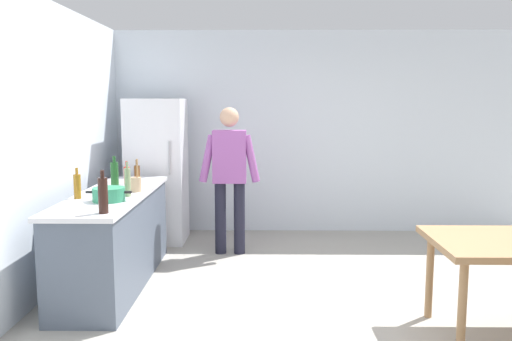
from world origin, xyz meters
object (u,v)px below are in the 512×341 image
object	(u,v)px
person	(230,171)
bottle_oil_amber	(77,186)
bottle_sauce_red	(127,175)
utensil_jar	(136,184)
refrigerator	(157,171)
bottle_vinegar_tall	(128,182)
bottle_wine_green	(115,176)
cooking_pot	(109,194)
bottle_beer_brown	(137,174)
bottle_wine_dark	(103,195)

from	to	relation	value
person	bottle_oil_amber	bearing A→B (deg)	-133.44
bottle_sauce_red	utensil_jar	bearing A→B (deg)	-66.20
refrigerator	bottle_oil_amber	xyz separation A→B (m)	(-0.33, -1.90, 0.12)
bottle_vinegar_tall	bottle_oil_amber	bearing A→B (deg)	-164.56
person	bottle_wine_green	xyz separation A→B (m)	(-1.06, -0.92, 0.07)
cooking_pot	bottle_oil_amber	size ratio (longest dim) A/B	1.43
utensil_jar	bottle_vinegar_tall	distance (m)	0.26
person	utensil_jar	distance (m)	1.29
person	bottle_wine_green	distance (m)	1.41
bottle_oil_amber	bottle_beer_brown	distance (m)	0.88
cooking_pot	bottle_wine_dark	world-z (taller)	bottle_wine_dark
refrigerator	bottle_sauce_red	distance (m)	1.05
bottle_wine_green	bottle_sauce_red	distance (m)	0.44
person	bottle_sauce_red	size ratio (longest dim) A/B	7.08
cooking_pot	bottle_beer_brown	xyz separation A→B (m)	(0.02, 0.93, 0.05)
person	bottle_wine_dark	distance (m)	2.14
bottle_wine_dark	bottle_sauce_red	bearing A→B (deg)	97.82
bottle_sauce_red	refrigerator	bearing A→B (deg)	83.94
bottle_wine_dark	bottle_vinegar_tall	bearing A→B (deg)	89.80
bottle_oil_amber	bottle_sauce_red	bearing A→B (deg)	75.91
utensil_jar	bottle_wine_dark	xyz separation A→B (m)	(-0.01, -0.98, 0.07)
refrigerator	bottle_wine_dark	size ratio (longest dim) A/B	5.29
bottle_beer_brown	bottle_sauce_red	world-z (taller)	bottle_beer_brown
bottle_beer_brown	bottle_wine_green	bearing A→B (deg)	-107.62
person	bottle_vinegar_tall	size ratio (longest dim) A/B	5.31
refrigerator	bottle_beer_brown	xyz separation A→B (m)	(0.01, -1.09, 0.11)
utensil_jar	bottle_wine_dark	world-z (taller)	bottle_wine_dark
cooking_pot	bottle_vinegar_tall	xyz separation A→B (m)	(0.11, 0.23, 0.08)
bottle_oil_amber	bottle_wine_dark	distance (m)	0.74
bottle_oil_amber	bottle_wine_green	distance (m)	0.48
person	refrigerator	bearing A→B (deg)	149.77
bottle_wine_green	bottle_sauce_red	xyz separation A→B (m)	(0.00, 0.44, -0.05)
refrigerator	bottle_wine_green	size ratio (longest dim) A/B	5.29
bottle_vinegar_tall	bottle_wine_dark	size ratio (longest dim) A/B	0.94
bottle_vinegar_tall	bottle_wine_green	bearing A→B (deg)	123.72
bottle_beer_brown	bottle_wine_dark	xyz separation A→B (m)	(0.08, -1.42, 0.04)
bottle_beer_brown	refrigerator	bearing A→B (deg)	90.65
bottle_beer_brown	bottle_vinegar_tall	xyz separation A→B (m)	(0.08, -0.70, 0.03)
bottle_wine_green	bottle_beer_brown	bearing A→B (deg)	72.38
cooking_pot	person	bearing A→B (deg)	56.66
refrigerator	bottle_wine_green	bearing A→B (deg)	-94.32
bottle_beer_brown	bottle_wine_green	size ratio (longest dim) A/B	0.76
person	bottle_oil_amber	xyz separation A→B (m)	(-1.28, -1.35, 0.04)
bottle_oil_amber	bottle_wine_dark	size ratio (longest dim) A/B	0.82
utensil_jar	cooking_pot	bearing A→B (deg)	-103.79
refrigerator	bottle_beer_brown	size ratio (longest dim) A/B	6.92
person	cooking_pot	world-z (taller)	person
cooking_pot	refrigerator	bearing A→B (deg)	89.66
person	cooking_pot	size ratio (longest dim) A/B	4.25
bottle_oil_amber	person	bearing A→B (deg)	46.56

